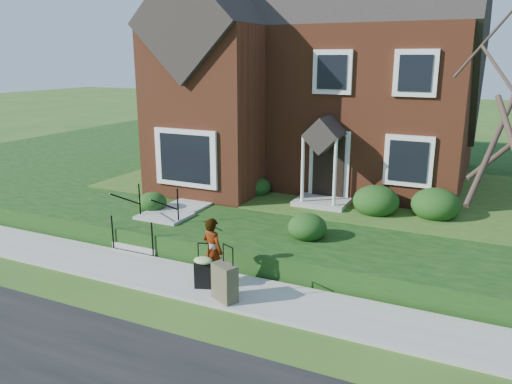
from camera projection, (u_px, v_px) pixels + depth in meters
The scene contains 10 objects.
ground at pixel (197, 285), 11.39m from camera, with size 120.00×120.00×0.00m, color #2D5119.
sidewalk at pixel (197, 283), 11.38m from camera, with size 60.00×1.60×0.08m, color #9E9B93.
terrace at pixel (436, 185), 19.17m from camera, with size 44.00×20.00×0.60m, color #0F360E.
walkway at pixel (212, 194), 16.62m from camera, with size 1.20×6.00×0.06m, color #9E9B93.
main_house at pixel (325, 51), 18.49m from camera, with size 10.40×10.20×9.40m.
front_steps at pixel (155, 226), 13.91m from camera, with size 1.40×2.02×1.50m.
foundation_shrubs at pixel (284, 190), 15.39m from camera, with size 10.20×4.29×1.08m.
woman at pixel (213, 251), 11.11m from camera, with size 0.56×0.37×1.54m, color #999999.
suitcase_black at pixel (203, 271), 10.99m from camera, with size 0.52×0.47×1.03m.
suitcase_olive at pixel (225, 282), 10.41m from camera, with size 0.64×0.52×1.20m.
Camera 1 is at (5.69, -8.86, 5.02)m, focal length 35.00 mm.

